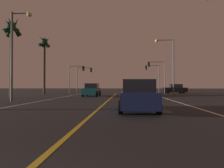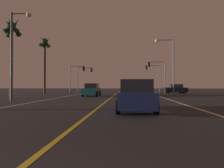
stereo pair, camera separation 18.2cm
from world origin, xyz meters
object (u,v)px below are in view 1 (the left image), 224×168
at_px(car_crossing_side, 175,89).
at_px(car_lead_same_lane, 138,96).
at_px(traffic_light_near_left, 77,73).
at_px(street_lamp_right_far, 169,59).
at_px(traffic_light_far_right, 152,72).
at_px(car_ahead_far, 129,90).
at_px(palm_tree_left_mid, 11,34).
at_px(traffic_light_near_right, 157,70).
at_px(palm_tree_left_far, 44,48).
at_px(car_oncoming, 92,90).
at_px(street_lamp_left_mid, 16,45).
at_px(traffic_light_far_left, 84,74).

bearing_deg(car_crossing_side, car_lead_same_lane, 70.99).
xyz_separation_m(traffic_light_near_left, street_lamp_right_far, (14.96, -7.59, 1.26)).
bearing_deg(traffic_light_far_right, car_ahead_far, 67.53).
distance_m(car_lead_same_lane, palm_tree_left_mid, 16.94).
bearing_deg(traffic_light_far_right, traffic_light_near_left, 20.61).
bearing_deg(traffic_light_far_right, street_lamp_right_far, 91.46).
distance_m(street_lamp_right_far, palm_tree_left_mid, 19.72).
distance_m(traffic_light_near_right, traffic_light_near_left, 14.57).
bearing_deg(palm_tree_left_far, traffic_light_far_right, 28.39).
height_order(car_oncoming, car_ahead_far, same).
height_order(car_oncoming, traffic_light_near_left, traffic_light_near_left).
bearing_deg(car_lead_same_lane, street_lamp_right_far, -18.86).
height_order(traffic_light_near_left, street_lamp_left_mid, street_lamp_left_mid).
bearing_deg(traffic_light_near_right, traffic_light_near_left, -0.00).
height_order(traffic_light_far_left, street_lamp_left_mid, street_lamp_left_mid).
bearing_deg(car_lead_same_lane, traffic_light_near_right, -12.06).
bearing_deg(street_lamp_right_far, street_lamp_left_mid, 34.27).
relative_size(car_oncoming, traffic_light_near_left, 0.85).
bearing_deg(car_ahead_far, traffic_light_near_left, 53.68).
relative_size(traffic_light_near_left, street_lamp_right_far, 0.64).
relative_size(car_ahead_far, street_lamp_left_mid, 0.55).
relative_size(car_crossing_side, car_oncoming, 1.00).
relative_size(car_ahead_far, traffic_light_far_left, 0.81).
bearing_deg(palm_tree_left_mid, traffic_light_far_left, 79.71).
bearing_deg(car_oncoming, car_crossing_side, 128.03).
bearing_deg(traffic_light_far_left, traffic_light_near_left, -92.08).
xyz_separation_m(car_crossing_side, palm_tree_left_far, (-22.26, -6.09, 6.76)).
bearing_deg(car_ahead_far, street_lamp_right_far, -96.50).
height_order(car_lead_same_lane, traffic_light_near_left, traffic_light_near_left).
bearing_deg(street_lamp_left_mid, car_ahead_far, 48.13).
height_order(traffic_light_far_right, traffic_light_far_left, traffic_light_far_right).
xyz_separation_m(car_oncoming, street_lamp_right_far, (10.50, 1.65, 4.23)).
distance_m(car_ahead_far, traffic_light_near_left, 12.12).
relative_size(traffic_light_near_right, street_lamp_left_mid, 0.73).
bearing_deg(palm_tree_left_far, traffic_light_near_left, 48.28).
relative_size(traffic_light_far_left, street_lamp_left_mid, 0.67).
bearing_deg(traffic_light_near_left, car_oncoming, -64.23).
bearing_deg(palm_tree_left_mid, car_lead_same_lane, -34.58).
xyz_separation_m(car_ahead_far, traffic_light_near_left, (-9.47, 6.96, 2.96)).
bearing_deg(car_ahead_far, traffic_light_far_left, 36.65).
xyz_separation_m(car_crossing_side, traffic_light_far_right, (-3.49, 4.05, 3.38)).
xyz_separation_m(street_lamp_left_mid, street_lamp_right_far, (15.54, 10.59, 0.08)).
xyz_separation_m(car_oncoming, palm_tree_left_far, (-8.60, 4.60, 6.76)).
xyz_separation_m(traffic_light_far_right, palm_tree_left_mid, (-18.05, -19.95, 2.81)).
bearing_deg(traffic_light_near_right, traffic_light_far_left, -20.95).
bearing_deg(car_ahead_far, car_crossing_side, -45.78).
bearing_deg(traffic_light_far_right, car_oncoming, 55.39).
xyz_separation_m(car_lead_same_lane, traffic_light_far_left, (-9.36, 28.90, 3.12)).
relative_size(traffic_light_near_right, traffic_light_far_left, 1.09).
distance_m(traffic_light_near_left, palm_tree_left_far, 7.28).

